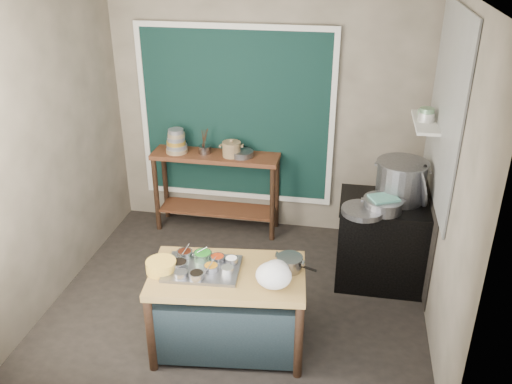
% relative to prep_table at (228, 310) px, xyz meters
% --- Properties ---
extents(floor, '(3.50, 3.00, 0.02)m').
position_rel_prep_table_xyz_m(floor, '(-0.05, 0.70, -0.39)').
color(floor, black).
rests_on(floor, ground).
extents(back_wall, '(3.50, 0.02, 2.80)m').
position_rel_prep_table_xyz_m(back_wall, '(-0.05, 2.21, 1.02)').
color(back_wall, gray).
rests_on(back_wall, floor).
extents(left_wall, '(0.02, 3.00, 2.80)m').
position_rel_prep_table_xyz_m(left_wall, '(-1.81, 0.70, 1.02)').
color(left_wall, gray).
rests_on(left_wall, floor).
extents(right_wall, '(0.02, 3.00, 2.80)m').
position_rel_prep_table_xyz_m(right_wall, '(1.71, 0.70, 1.02)').
color(right_wall, gray).
rests_on(right_wall, floor).
extents(curtain_panel, '(2.10, 0.02, 1.90)m').
position_rel_prep_table_xyz_m(curtain_panel, '(-0.40, 2.17, 0.98)').
color(curtain_panel, black).
rests_on(curtain_panel, back_wall).
extents(curtain_frame, '(2.22, 0.03, 2.02)m').
position_rel_prep_table_xyz_m(curtain_frame, '(-0.40, 2.16, 0.98)').
color(curtain_frame, beige).
rests_on(curtain_frame, back_wall).
extents(tile_panel, '(0.02, 1.70, 1.70)m').
position_rel_prep_table_xyz_m(tile_panel, '(1.69, 1.25, 1.48)').
color(tile_panel, '#B2B2AA').
rests_on(tile_panel, right_wall).
extents(soot_patch, '(0.01, 1.30, 1.30)m').
position_rel_prep_table_xyz_m(soot_patch, '(1.69, 1.35, 0.32)').
color(soot_patch, black).
rests_on(soot_patch, right_wall).
extents(wall_shelf, '(0.22, 0.70, 0.03)m').
position_rel_prep_table_xyz_m(wall_shelf, '(1.58, 1.55, 1.23)').
color(wall_shelf, beige).
rests_on(wall_shelf, right_wall).
extents(prep_table, '(1.33, 0.86, 0.75)m').
position_rel_prep_table_xyz_m(prep_table, '(0.00, 0.00, 0.00)').
color(prep_table, olive).
rests_on(prep_table, floor).
extents(back_counter, '(1.45, 0.40, 0.95)m').
position_rel_prep_table_xyz_m(back_counter, '(-0.60, 1.98, 0.10)').
color(back_counter, '#5A2F19').
rests_on(back_counter, floor).
extents(stove_block, '(0.90, 0.68, 0.85)m').
position_rel_prep_table_xyz_m(stove_block, '(1.30, 1.25, 0.05)').
color(stove_block, black).
rests_on(stove_block, floor).
extents(stove_top, '(0.92, 0.69, 0.03)m').
position_rel_prep_table_xyz_m(stove_top, '(1.30, 1.25, 0.49)').
color(stove_top, black).
rests_on(stove_top, stove_block).
extents(condiment_tray, '(0.63, 0.47, 0.03)m').
position_rel_prep_table_xyz_m(condiment_tray, '(-0.21, -0.00, 0.39)').
color(condiment_tray, gray).
rests_on(condiment_tray, prep_table).
extents(condiment_bowls, '(0.52, 0.41, 0.06)m').
position_rel_prep_table_xyz_m(condiment_bowls, '(-0.22, 0.02, 0.43)').
color(condiment_bowls, gray).
rests_on(condiment_bowls, condiment_tray).
extents(yellow_basin, '(0.31, 0.31, 0.09)m').
position_rel_prep_table_xyz_m(yellow_basin, '(-0.53, -0.08, 0.42)').
color(yellow_basin, gold).
rests_on(yellow_basin, prep_table).
extents(saucepan, '(0.29, 0.29, 0.12)m').
position_rel_prep_table_xyz_m(saucepan, '(0.49, 0.13, 0.43)').
color(saucepan, gray).
rests_on(saucepan, prep_table).
extents(plastic_bag_a, '(0.28, 0.24, 0.21)m').
position_rel_prep_table_xyz_m(plastic_bag_a, '(0.39, -0.13, 0.48)').
color(plastic_bag_a, white).
rests_on(plastic_bag_a, prep_table).
extents(plastic_bag_b, '(0.24, 0.22, 0.15)m').
position_rel_prep_table_xyz_m(plastic_bag_b, '(0.40, 0.01, 0.45)').
color(plastic_bag_b, white).
rests_on(plastic_bag_b, prep_table).
extents(bowl_stack, '(0.25, 0.25, 0.28)m').
position_rel_prep_table_xyz_m(bowl_stack, '(-1.05, 1.96, 0.70)').
color(bowl_stack, tan).
rests_on(bowl_stack, back_counter).
extents(utensil_cup, '(0.16, 0.16, 0.09)m').
position_rel_prep_table_xyz_m(utensil_cup, '(-0.72, 1.99, 0.62)').
color(utensil_cup, gray).
rests_on(utensil_cup, back_counter).
extents(ceramic_crock, '(0.25, 0.25, 0.15)m').
position_rel_prep_table_xyz_m(ceramic_crock, '(-0.40, 1.95, 0.65)').
color(ceramic_crock, olive).
rests_on(ceramic_crock, back_counter).
extents(wide_bowl, '(0.34, 0.34, 0.06)m').
position_rel_prep_table_xyz_m(wide_bowl, '(-0.29, 1.97, 0.61)').
color(wide_bowl, gray).
rests_on(wide_bowl, back_counter).
extents(stock_pot, '(0.59, 0.59, 0.39)m').
position_rel_prep_table_xyz_m(stock_pot, '(1.40, 1.33, 0.70)').
color(stock_pot, gray).
rests_on(stock_pot, stove_top).
extents(pot_lid, '(0.18, 0.43, 0.41)m').
position_rel_prep_table_xyz_m(pot_lid, '(1.57, 1.25, 0.71)').
color(pot_lid, gray).
rests_on(pot_lid, stove_top).
extents(steamer, '(0.42, 0.42, 0.12)m').
position_rel_prep_table_xyz_m(steamer, '(1.24, 1.06, 0.57)').
color(steamer, gray).
rests_on(steamer, stove_top).
extents(green_cloth, '(0.31, 0.28, 0.02)m').
position_rel_prep_table_xyz_m(green_cloth, '(1.24, 1.06, 0.64)').
color(green_cloth, '#599788').
rests_on(green_cloth, steamer).
extents(shallow_pan, '(0.48, 0.48, 0.05)m').
position_rel_prep_table_xyz_m(shallow_pan, '(1.05, 0.97, 0.53)').
color(shallow_pan, gray).
rests_on(shallow_pan, stove_top).
extents(shelf_bowl_stack, '(0.16, 0.16, 0.13)m').
position_rel_prep_table_xyz_m(shelf_bowl_stack, '(1.58, 1.54, 1.30)').
color(shelf_bowl_stack, silver).
rests_on(shelf_bowl_stack, wall_shelf).
extents(shelf_bowl_green, '(0.17, 0.17, 0.05)m').
position_rel_prep_table_xyz_m(shelf_bowl_green, '(1.58, 1.74, 1.26)').
color(shelf_bowl_green, gray).
rests_on(shelf_bowl_green, wall_shelf).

